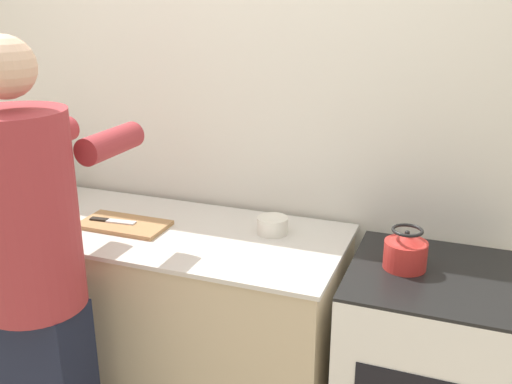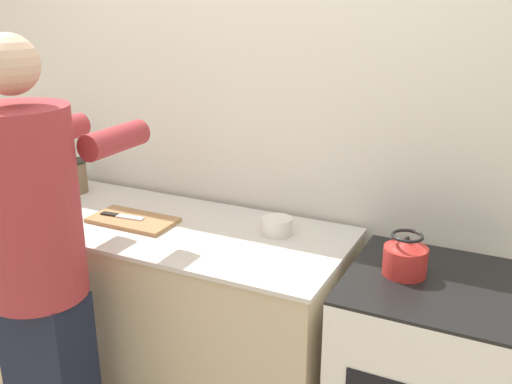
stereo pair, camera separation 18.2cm
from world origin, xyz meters
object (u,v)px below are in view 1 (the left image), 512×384
Objects in this scene: bowl_prep at (272,225)px; kettle at (406,251)px; cutting_board at (124,225)px; knife at (111,221)px; person at (35,272)px; canister_jar at (57,181)px; oven at (422,382)px.

kettle is at bearing -13.21° from bowl_prep.
cutting_board is 0.06m from knife.
kettle reaches higher than bowl_prep.
person is 0.93m from bowl_prep.
canister_jar is (-0.45, 0.21, 0.06)m from knife.
oven is 0.53× the size of person.
canister_jar is at bearing 174.13° from oven.
person is at bearing -155.82° from kettle.
bowl_prep reaches higher than oven.
bowl_prep is at bearing 166.79° from kettle.
person reaches higher than kettle.
person is at bearing -56.06° from canister_jar.
bowl_prep reaches higher than knife.
oven is 5.96× the size of kettle.
oven is 0.54m from kettle.
person is at bearing -93.08° from cutting_board.
kettle is at bearing -3.90° from knife.
oven is 1.42m from knife.
kettle is at bearing 24.18° from person.
person is 13.73× the size of bowl_prep.
bowl_prep is (0.62, 0.16, 0.03)m from cutting_board.
bowl_prep is (-0.66, 0.14, 0.50)m from oven.
knife is 0.69m from bowl_prep.
person reaches higher than canister_jar.
cutting_board is 2.95× the size of bowl_prep.
bowl_prep is (0.64, 0.67, 0.01)m from person.
knife reaches higher than cutting_board.
person is at bearing -134.01° from bowl_prep.
kettle is at bearing 176.22° from oven.
kettle is (-0.11, 0.01, 0.53)m from oven.
oven is at bearing -3.78° from kettle.
oven is 4.40× the size of knife.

